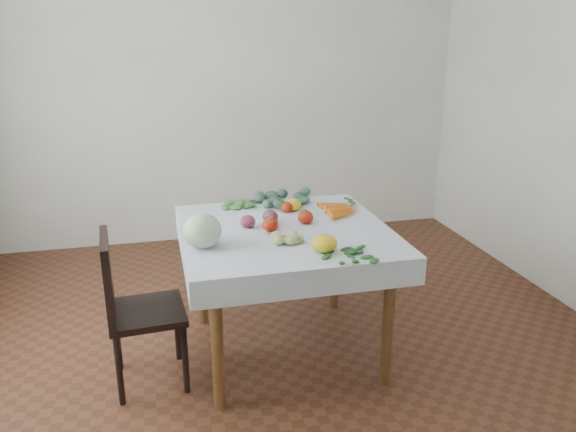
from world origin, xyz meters
The scene contains 19 objects.
ground centered at (0.00, 0.00, 0.00)m, with size 4.00×4.00×0.00m, color #562E1B.
back_wall centered at (0.00, 2.00, 1.35)m, with size 4.00×0.04×2.70m, color white.
table centered at (0.00, 0.00, 0.65)m, with size 1.00×1.00×0.75m.
tablecloth centered at (0.00, 0.00, 0.75)m, with size 1.12×1.12×0.01m, color white.
chair centered at (-0.84, -0.13, 0.48)m, with size 0.41×0.41×0.84m.
cabbage centered at (-0.46, -0.17, 0.84)m, with size 0.19×0.19×0.17m, color beige.
tomato_a centered at (0.08, 0.28, 0.79)m, with size 0.07×0.07×0.06m, color #AD1E0B.
tomato_b centered at (0.13, 0.06, 0.79)m, with size 0.09×0.09×0.08m, color #AD1E0B.
tomato_c centered at (-0.07, 0.03, 0.79)m, with size 0.07×0.07×0.06m, color #AD1E0B.
tomato_d centered at (-0.09, -0.03, 0.79)m, with size 0.09×0.09×0.08m, color #AD1E0B.
heirloom_back centered at (0.12, 0.31, 0.79)m, with size 0.10×0.10×0.07m, color gold.
heirloom_front centered at (0.11, -0.37, 0.80)m, with size 0.13×0.13×0.09m, color gold.
onion_a centered at (-0.19, 0.07, 0.79)m, with size 0.08×0.08×0.07m, color #5A1933.
onion_b centered at (-0.06, 0.11, 0.79)m, with size 0.09×0.09×0.08m, color #5A1933.
tomatillo_cluster centered at (-0.03, -0.19, 0.78)m, with size 0.15×0.12×0.05m.
carrot_bunch centered at (0.40, 0.22, 0.77)m, with size 0.22×0.29×0.03m.
kale_bunch centered at (0.11, 0.48, 0.78)m, with size 0.35×0.29×0.05m.
basil_bunch centered at (0.20, -0.46, 0.76)m, with size 0.25×0.20×0.01m.
dill_bunch centered at (-0.20, 0.47, 0.77)m, with size 0.25×0.19×0.02m.
Camera 1 is at (-0.67, -2.81, 1.80)m, focal length 35.00 mm.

